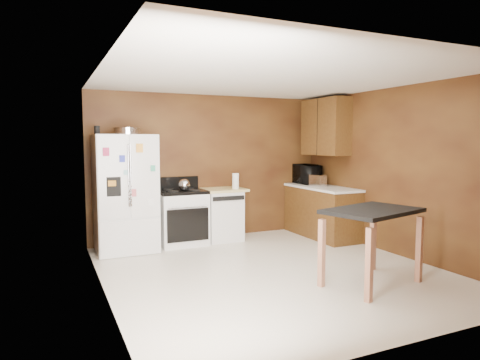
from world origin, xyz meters
TOP-DOWN VIEW (x-y plane):
  - floor at (0.00, 0.00)m, footprint 4.50×4.50m
  - ceiling at (0.00, 0.00)m, footprint 4.50×4.50m
  - wall_back at (0.00, 2.25)m, footprint 4.20×0.00m
  - wall_front at (0.00, -2.25)m, footprint 4.20×0.00m
  - wall_left at (-2.10, 0.00)m, footprint 0.00×4.50m
  - wall_right at (2.10, 0.00)m, footprint 0.00×4.50m
  - roasting_pan at (-1.51, 1.82)m, footprint 0.41×0.41m
  - pen_cup at (-1.95, 1.79)m, footprint 0.08×0.08m
  - kettle at (-0.62, 1.84)m, footprint 0.19×0.19m
  - paper_towel at (0.29, 1.83)m, footprint 0.13×0.13m
  - green_canister at (0.35, 2.01)m, footprint 0.11×0.11m
  - toaster at (1.76, 1.52)m, footprint 0.22×0.30m
  - microwave at (1.83, 1.98)m, footprint 0.43×0.61m
  - refrigerator at (-1.55, 1.86)m, footprint 0.90×0.80m
  - gas_range at (-0.64, 1.92)m, footprint 0.76×0.68m
  - dishwasher at (0.08, 1.95)m, footprint 0.78×0.63m
  - right_cabinets at (1.84, 1.48)m, footprint 0.63×1.58m
  - island at (0.82, -0.93)m, footprint 1.27×1.00m

SIDE VIEW (x-z plane):
  - floor at x=0.00m, z-range 0.00..0.00m
  - dishwasher at x=0.08m, z-range 0.01..0.90m
  - gas_range at x=-0.64m, z-range -0.09..1.01m
  - island at x=0.82m, z-range 0.30..1.21m
  - refrigerator at x=-1.55m, z-range 0.00..1.80m
  - right_cabinets at x=1.84m, z-range -0.32..2.13m
  - green_canister at x=0.35m, z-range 0.89..0.99m
  - kettle at x=-0.62m, z-range 0.90..1.09m
  - toaster at x=1.76m, z-range 0.90..1.10m
  - paper_towel at x=0.29m, z-range 0.89..1.15m
  - microwave at x=1.83m, z-range 0.90..1.23m
  - wall_back at x=0.00m, z-range -0.85..3.35m
  - wall_front at x=0.00m, z-range -0.85..3.35m
  - wall_left at x=-2.10m, z-range -1.00..3.50m
  - wall_right at x=2.10m, z-range -1.00..3.50m
  - roasting_pan at x=-1.51m, z-range 1.80..1.90m
  - pen_cup at x=-1.95m, z-range 1.80..1.92m
  - ceiling at x=0.00m, z-range 2.50..2.50m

